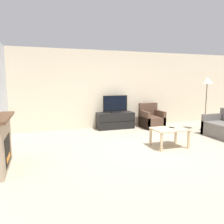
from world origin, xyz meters
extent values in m
plane|color=tan|center=(0.00, 0.00, 0.00)|extent=(24.00, 24.00, 0.00)
cube|color=beige|center=(0.00, 2.86, 1.35)|extent=(12.00, 0.06, 2.70)
cube|color=black|center=(-3.12, -0.15, 0.37)|extent=(0.01, 0.66, 0.53)
cube|color=orange|center=(-3.12, -0.15, 0.22)|extent=(0.01, 0.46, 0.11)
cylinder|color=white|center=(-3.23, -0.02, 1.11)|extent=(0.00, 0.08, 0.08)
cube|color=black|center=(-0.03, 2.55, 0.28)|extent=(1.29, 0.49, 0.57)
cube|color=black|center=(-0.03, 2.30, 0.28)|extent=(1.26, 0.01, 0.01)
cube|color=black|center=(-0.03, 2.55, 0.59)|extent=(0.31, 0.18, 0.04)
cube|color=black|center=(-0.03, 2.55, 0.88)|extent=(0.88, 0.03, 0.55)
cube|color=black|center=(-0.03, 2.53, 0.88)|extent=(0.81, 0.01, 0.50)
cube|color=brown|center=(1.25, 2.27, 0.20)|extent=(0.70, 0.76, 0.40)
cube|color=brown|center=(1.25, 2.58, 0.63)|extent=(0.70, 0.14, 0.46)
cube|color=brown|center=(0.95, 2.27, 0.30)|extent=(0.10, 0.76, 0.61)
cube|color=brown|center=(1.55, 2.27, 0.30)|extent=(0.10, 0.76, 0.61)
cube|color=#CCB289|center=(0.56, 0.09, 0.46)|extent=(0.85, 0.62, 0.03)
cube|color=#CCB289|center=(0.18, -0.18, 0.22)|extent=(0.05, 0.05, 0.44)
cube|color=#CCB289|center=(0.94, -0.18, 0.22)|extent=(0.05, 0.05, 0.44)
cube|color=#CCB289|center=(0.18, 0.35, 0.22)|extent=(0.05, 0.05, 0.44)
cube|color=#CCB289|center=(0.94, 0.35, 0.22)|extent=(0.05, 0.05, 0.44)
cube|color=black|center=(0.66, 0.14, 0.48)|extent=(0.09, 0.15, 0.02)
cube|color=#66605B|center=(2.69, 0.88, 0.32)|extent=(0.88, 0.11, 0.63)
cylinder|color=black|center=(2.74, 1.32, 0.01)|extent=(0.30, 0.30, 0.01)
cylinder|color=brown|center=(2.74, 1.32, 0.79)|extent=(0.03, 0.03, 1.55)
cone|color=beige|center=(2.74, 1.32, 1.67)|extent=(0.39, 0.39, 0.22)
camera|label=1|loc=(-2.51, -4.55, 1.67)|focal=35.00mm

